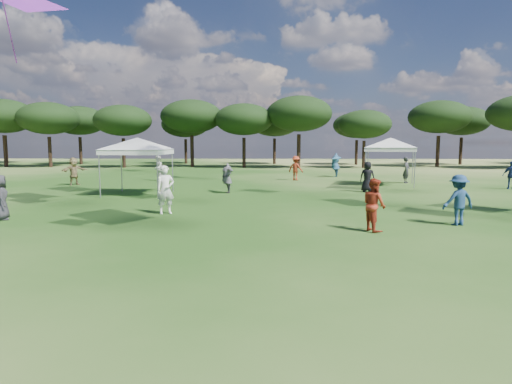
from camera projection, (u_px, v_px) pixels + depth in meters
tree_line at (289, 118)px, 48.09m from camera, size 108.78×17.63×7.77m
tent_left at (137, 140)px, 21.92m from camera, size 6.16×6.16×3.23m
tent_right at (391, 140)px, 26.81m from camera, size 5.88×5.88×3.28m
festival_crowd at (267, 175)px, 24.32m from camera, size 29.45×22.47×1.87m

